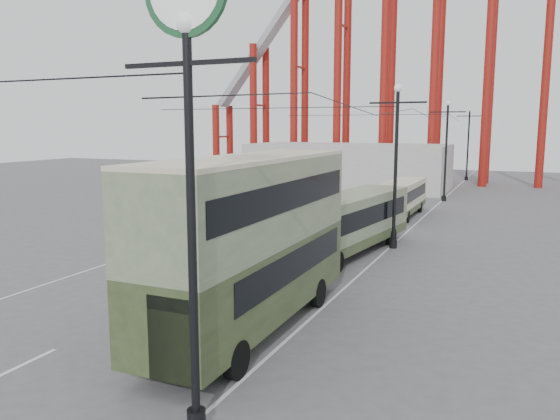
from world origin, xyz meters
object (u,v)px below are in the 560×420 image
at_px(lamp_post_near, 188,85).
at_px(double_decker_bus, 252,234).
at_px(single_decker_cream, 402,197).
at_px(single_decker_green, 349,221).
at_px(pedestrian, 249,246).

height_order(lamp_post_near, double_decker_bus, lamp_post_near).
bearing_deg(single_decker_cream, single_decker_green, -90.04).
distance_m(lamp_post_near, single_decker_green, 19.54).
bearing_deg(pedestrian, single_decker_cream, -140.69).
bearing_deg(pedestrian, lamp_post_near, 74.89).
relative_size(double_decker_bus, single_decker_cream, 1.27).
xyz_separation_m(single_decker_green, single_decker_cream, (0.08, 14.11, -0.30)).
height_order(lamp_post_near, pedestrian, lamp_post_near).
xyz_separation_m(lamp_post_near, single_decker_green, (-1.95, 18.49, -6.01)).
bearing_deg(lamp_post_near, pedestrian, 112.64).
xyz_separation_m(double_decker_bus, pedestrian, (-4.36, 8.23, -2.47)).
xyz_separation_m(lamp_post_near, double_decker_bus, (-1.68, 6.24, -4.49)).
height_order(double_decker_bus, single_decker_cream, double_decker_bus).
relative_size(single_decker_green, pedestrian, 6.61).
bearing_deg(lamp_post_near, single_decker_cream, 93.28).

